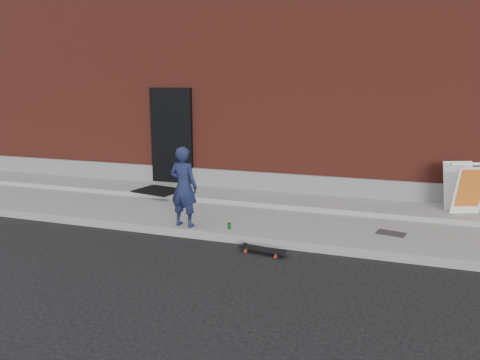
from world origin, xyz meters
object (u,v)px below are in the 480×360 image
at_px(child, 184,187).
at_px(skateboard, 262,250).
at_px(soda_can, 229,226).
at_px(pizza_sign, 464,188).

xyz_separation_m(child, skateboard, (1.59, -0.51, -0.79)).
bearing_deg(skateboard, soda_can, 142.73).
height_order(child, skateboard, child).
height_order(pizza_sign, soda_can, pizza_sign).
height_order(skateboard, pizza_sign, pizza_sign).
bearing_deg(pizza_sign, child, -155.09).
bearing_deg(soda_can, skateboard, -37.27).
distance_m(child, pizza_sign, 5.22).
xyz_separation_m(pizza_sign, soda_can, (-3.91, -2.12, -0.52)).
bearing_deg(pizza_sign, skateboard, -139.27).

